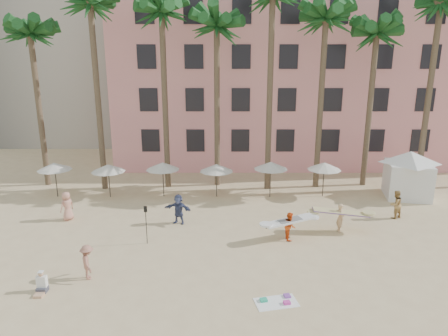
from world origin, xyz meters
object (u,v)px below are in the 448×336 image
carrier_yellow (340,216)px  pink_hotel (297,79)px  carrier_white (290,225)px  cabana (409,170)px

carrier_yellow → pink_hotel: bearing=88.6°
pink_hotel → carrier_white: 22.36m
pink_hotel → carrier_white: (-3.69, -20.88, -7.12)m
carrier_white → pink_hotel: bearing=80.0°
cabana → carrier_white: 12.42m
carrier_white → carrier_yellow: bearing=18.6°
pink_hotel → carrier_yellow: bearing=-91.4°
cabana → carrier_yellow: size_ratio=1.60×
carrier_yellow → cabana: bearing=43.1°
carrier_yellow → carrier_white: carrier_yellow is taller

